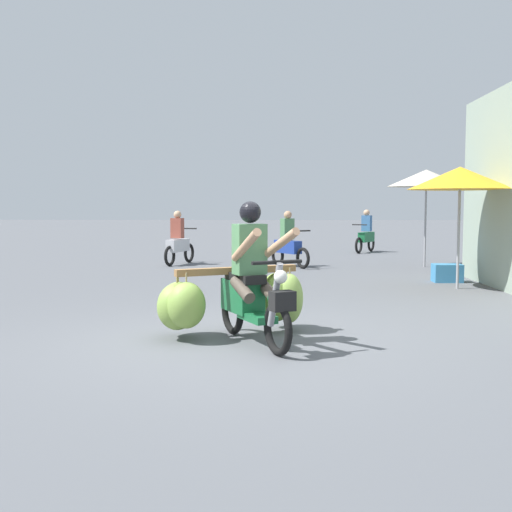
# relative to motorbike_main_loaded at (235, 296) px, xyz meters

# --- Properties ---
(ground_plane) EXTENTS (120.00, 120.00, 0.00)m
(ground_plane) POSITION_rel_motorbike_main_loaded_xyz_m (0.04, -0.34, -0.49)
(ground_plane) COLOR #56595E
(motorbike_main_loaded) EXTENTS (1.82, 1.96, 1.58)m
(motorbike_main_loaded) POSITION_rel_motorbike_main_loaded_xyz_m (0.00, 0.00, 0.00)
(motorbike_main_loaded) COLOR black
(motorbike_main_loaded) RESTS_ON ground
(motorbike_distant_ahead_left) EXTENTS (0.97, 1.40, 1.40)m
(motorbike_distant_ahead_left) POSITION_rel_motorbike_main_loaded_xyz_m (0.79, 8.50, 0.08)
(motorbike_distant_ahead_left) COLOR black
(motorbike_distant_ahead_left) RESTS_ON ground
(motorbike_distant_ahead_right) EXTENTS (0.90, 1.45, 1.40)m
(motorbike_distant_ahead_right) POSITION_rel_motorbike_main_loaded_xyz_m (3.45, 13.44, 0.08)
(motorbike_distant_ahead_right) COLOR black
(motorbike_distant_ahead_right) RESTS_ON ground
(motorbike_distant_far_ahead) EXTENTS (0.69, 1.56, 1.40)m
(motorbike_distant_far_ahead) POSITION_rel_motorbike_main_loaded_xyz_m (-2.05, 8.98, 0.08)
(motorbike_distant_far_ahead) COLOR black
(motorbike_distant_far_ahead) RESTS_ON ground
(market_umbrella_near_shop) EXTENTS (1.89, 1.89, 2.24)m
(market_umbrella_near_shop) POSITION_rel_motorbike_main_loaded_xyz_m (3.83, 4.42, 1.54)
(market_umbrella_near_shop) COLOR #99999E
(market_umbrella_near_shop) RESTS_ON ground
(market_umbrella_further_along) EXTENTS (1.93, 1.93, 2.42)m
(market_umbrella_further_along) POSITION_rel_motorbike_main_loaded_xyz_m (4.20, 8.54, 1.71)
(market_umbrella_further_along) COLOR #99999E
(market_umbrella_further_along) RESTS_ON ground
(produce_crate) EXTENTS (0.56, 0.40, 0.36)m
(produce_crate) POSITION_rel_motorbike_main_loaded_xyz_m (3.92, 5.43, -0.31)
(produce_crate) COLOR teal
(produce_crate) RESTS_ON ground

